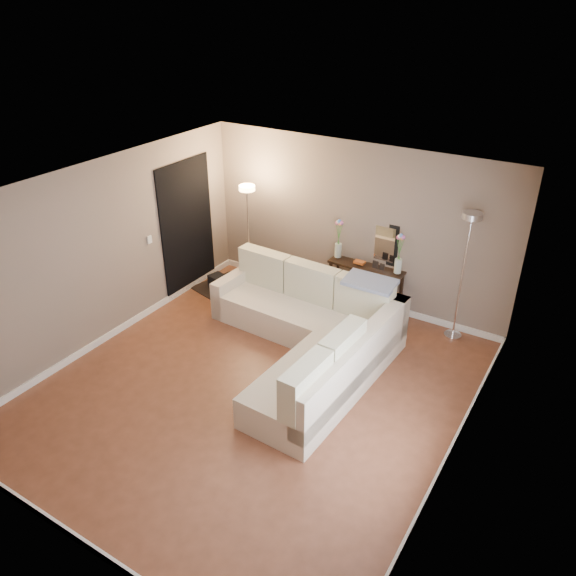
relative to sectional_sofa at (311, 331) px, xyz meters
The scene contains 23 objects.
floor 1.14m from the sectional_sofa, 101.87° to the right, with size 5.00×5.50×0.01m, color brown.
ceiling 2.48m from the sectional_sofa, 101.87° to the right, with size 5.00×5.50×0.01m, color white.
wall_back 1.95m from the sectional_sofa, 97.43° to the left, with size 5.00×0.02×2.60m, color gray.
wall_front 3.94m from the sectional_sofa, 93.33° to the right, with size 5.00×0.02×2.60m, color gray.
wall_left 3.07m from the sectional_sofa, 158.86° to the right, with size 0.02×5.50×2.60m, color gray.
wall_right 2.69m from the sectional_sofa, 24.79° to the right, with size 0.02×5.50×2.60m, color gray.
baseboard_back 1.72m from the sectional_sofa, 97.54° to the left, with size 5.00×0.03×0.10m, color white.
baseboard_front 3.81m from the sectional_sofa, 93.35° to the right, with size 5.00×0.03×0.10m, color white.
baseboard_left 2.92m from the sectional_sofa, 158.68° to the right, with size 0.03×5.50×0.10m, color white.
baseboard_right 2.52m from the sectional_sofa, 25.03° to the right, with size 0.03×5.50×0.10m, color white.
doorway 2.87m from the sectional_sofa, 166.61° to the left, with size 0.02×1.20×2.20m, color black.
switch_plate 2.84m from the sectional_sofa, behind, with size 0.02×0.08×0.12m, color white.
sectional_sofa is the anchor object (origin of this frame).
throw_blanket 1.05m from the sectional_sofa, 50.70° to the left, with size 0.71×0.41×0.05m, color gray.
console_table 1.56m from the sectional_sofa, 89.60° to the left, with size 1.21×0.36×0.74m.
leaning_mirror 1.87m from the sectional_sofa, 86.92° to the left, with size 0.85×0.07×0.67m.
table_decor 1.59m from the sectional_sofa, 86.86° to the left, with size 0.51×0.12×0.12m.
flower_vase_left 1.76m from the sectional_sofa, 104.95° to the left, with size 0.14×0.11×0.63m.
flower_vase_right 1.79m from the sectional_sofa, 68.90° to the left, with size 0.14×0.11×0.63m.
floor_lamp_lit 2.39m from the sectional_sofa, 147.71° to the left, with size 0.31×0.31×1.80m.
floor_lamp_unlit 2.38m from the sectional_sofa, 43.41° to the left, with size 0.33×0.33×1.94m.
charcoal_rug 2.25m from the sectional_sofa, 156.92° to the left, with size 1.17×0.88×0.02m, color black.
black_bag 2.42m from the sectional_sofa, 160.04° to the left, with size 0.33×0.23×0.22m, color black.
Camera 1 is at (3.37, -4.66, 4.58)m, focal length 35.00 mm.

